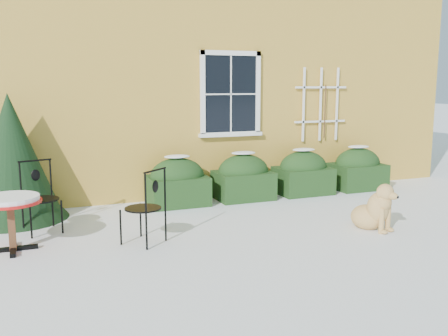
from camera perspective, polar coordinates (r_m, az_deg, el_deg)
name	(u,v)px	position (r m, az deg, el deg)	size (l,w,h in m)	color
ground	(250,244)	(6.93, 3.04, -8.65)	(80.00, 80.00, 0.00)	white
house	(139,42)	(13.32, -9.72, 13.96)	(12.40, 8.40, 6.40)	gold
hedge_row	(274,176)	(9.76, 5.72, -0.88)	(4.95, 0.80, 0.91)	black
evergreen_shrub	(12,169)	(8.66, -23.03, -0.16)	(1.68, 1.68, 2.03)	black
bistro_table	(10,205)	(7.05, -23.25, -3.95)	(0.79, 0.79, 0.74)	black
patio_chair_near	(146,206)	(6.89, -8.95, -4.35)	(0.65, 0.65, 1.05)	black
patio_chair_far	(40,197)	(7.83, -20.27, -3.09)	(0.57, 0.57, 1.06)	black
dog	(375,210)	(7.82, 16.83, -4.65)	(0.61, 0.83, 0.75)	tan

